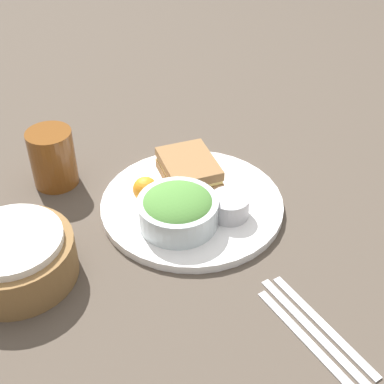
# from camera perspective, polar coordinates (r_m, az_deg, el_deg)

# --- Properties ---
(ground_plane) EXTENTS (4.00, 4.00, 0.00)m
(ground_plane) POSITION_cam_1_polar(r_m,az_deg,el_deg) (0.92, -0.00, -1.68)
(ground_plane) COLOR #4C4238
(plate) EXTENTS (0.31, 0.31, 0.01)m
(plate) POSITION_cam_1_polar(r_m,az_deg,el_deg) (0.92, -0.00, -1.34)
(plate) COLOR white
(plate) RESTS_ON ground_plane
(sandwich) EXTENTS (0.12, 0.10, 0.04)m
(sandwich) POSITION_cam_1_polar(r_m,az_deg,el_deg) (0.95, -0.36, 2.43)
(sandwich) COLOR olive
(sandwich) RESTS_ON plate
(salad_bowl) EXTENTS (0.13, 0.13, 0.06)m
(salad_bowl) POSITION_cam_1_polar(r_m,az_deg,el_deg) (0.85, -1.52, -1.83)
(salad_bowl) COLOR silver
(salad_bowl) RESTS_ON plate
(dressing_cup) EXTENTS (0.06, 0.06, 0.04)m
(dressing_cup) POSITION_cam_1_polar(r_m,az_deg,el_deg) (0.87, 4.03, -1.52)
(dressing_cup) COLOR #B7B7BC
(dressing_cup) RESTS_ON plate
(orange_wedge) EXTENTS (0.04, 0.04, 0.04)m
(orange_wedge) POSITION_cam_1_polar(r_m,az_deg,el_deg) (0.91, -5.00, 0.31)
(orange_wedge) COLOR orange
(orange_wedge) RESTS_ON plate
(drink_glass) EXTENTS (0.08, 0.08, 0.11)m
(drink_glass) POSITION_cam_1_polar(r_m,az_deg,el_deg) (0.98, -14.63, 3.55)
(drink_glass) COLOR brown
(drink_glass) RESTS_ON ground_plane
(bread_basket) EXTENTS (0.18, 0.18, 0.08)m
(bread_basket) POSITION_cam_1_polar(r_m,az_deg,el_deg) (0.82, -18.36, -6.63)
(bread_basket) COLOR olive
(bread_basket) RESTS_ON ground_plane
(fork) EXTENTS (0.20, 0.03, 0.01)m
(fork) POSITION_cam_1_polar(r_m,az_deg,el_deg) (0.77, 13.81, -13.53)
(fork) COLOR silver
(fork) RESTS_ON ground_plane
(knife) EXTENTS (0.21, 0.03, 0.01)m
(knife) POSITION_cam_1_polar(r_m,az_deg,el_deg) (0.76, 12.79, -14.16)
(knife) COLOR silver
(knife) RESTS_ON ground_plane
(spoon) EXTENTS (0.18, 0.03, 0.01)m
(spoon) POSITION_cam_1_polar(r_m,az_deg,el_deg) (0.75, 11.75, -14.80)
(spoon) COLOR silver
(spoon) RESTS_ON ground_plane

